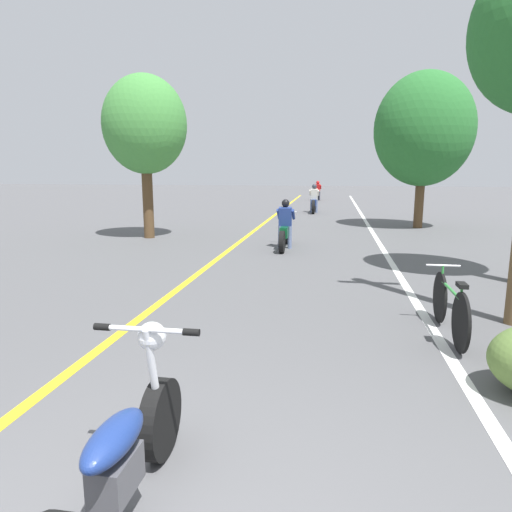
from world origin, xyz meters
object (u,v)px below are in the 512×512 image
(motorcycle_foreground, at_px, (119,459))
(roadside_tree_left, at_px, (145,126))
(motorcycle_rider_lead, at_px, (285,230))
(motorcycle_rider_mid, at_px, (314,202))
(roadside_tree_right_far, at_px, (424,130))
(bicycle_parked, at_px, (450,307))
(motorcycle_rider_far, at_px, (318,193))

(motorcycle_foreground, bearing_deg, roadside_tree_left, 111.74)
(motorcycle_rider_lead, xyz_separation_m, motorcycle_rider_mid, (0.33, 10.62, 0.04))
(roadside_tree_left, bearing_deg, roadside_tree_right_far, 24.55)
(motorcycle_rider_lead, height_order, motorcycle_rider_mid, motorcycle_rider_mid)
(roadside_tree_left, bearing_deg, bicycle_parked, -46.38)
(roadside_tree_left, height_order, motorcycle_rider_mid, roadside_tree_left)
(roadside_tree_right_far, xyz_separation_m, motorcycle_foreground, (-4.29, -15.12, -3.08))
(roadside_tree_left, distance_m, bicycle_parked, 10.78)
(roadside_tree_right_far, distance_m, motorcycle_foreground, 16.02)
(motorcycle_foreground, distance_m, motorcycle_rider_lead, 9.93)
(roadside_tree_left, relative_size, motorcycle_rider_far, 2.45)
(bicycle_parked, bearing_deg, motorcycle_foreground, -126.61)
(roadside_tree_right_far, height_order, motorcycle_foreground, roadside_tree_right_far)
(motorcycle_rider_far, bearing_deg, roadside_tree_left, -103.61)
(roadside_tree_right_far, xyz_separation_m, motorcycle_rider_far, (-4.16, 14.86, -2.97))
(motorcycle_rider_mid, bearing_deg, roadside_tree_right_far, -53.50)
(motorcycle_rider_lead, distance_m, bicycle_parked, 6.86)
(motorcycle_foreground, relative_size, bicycle_parked, 1.11)
(motorcycle_rider_mid, distance_m, motorcycle_rider_far, 9.44)
(motorcycle_rider_far, bearing_deg, roadside_tree_right_far, -74.35)
(motorcycle_rider_lead, bearing_deg, motorcycle_foreground, -89.71)
(roadside_tree_right_far, distance_m, roadside_tree_left, 9.60)
(motorcycle_rider_far, bearing_deg, motorcycle_rider_mid, -89.07)
(roadside_tree_left, bearing_deg, motorcycle_rider_far, 76.39)
(roadside_tree_left, bearing_deg, motorcycle_foreground, -68.26)
(roadside_tree_right_far, distance_m, motorcycle_rider_lead, 7.40)
(roadside_tree_right_far, xyz_separation_m, roadside_tree_left, (-8.73, -3.99, -0.09))
(motorcycle_foreground, bearing_deg, roadside_tree_right_far, 74.16)
(motorcycle_rider_far, bearing_deg, bicycle_parked, -84.41)
(roadside_tree_left, relative_size, motorcycle_foreground, 2.47)
(motorcycle_rider_mid, bearing_deg, roadside_tree_left, -116.63)
(roadside_tree_right_far, relative_size, roadside_tree_left, 1.12)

